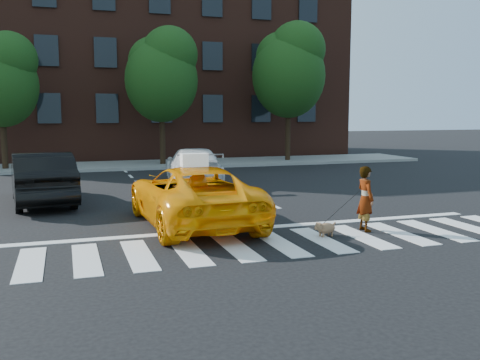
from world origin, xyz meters
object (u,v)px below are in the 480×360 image
(taxi, at_px, (193,195))
(white_suv, at_px, (194,166))
(black_sedan, at_px, (42,178))
(tree_mid, at_px, (162,71))
(tree_right, at_px, (289,67))
(dog, at_px, (325,228))
(tree_left, at_px, (1,76))
(woman, at_px, (365,199))

(taxi, xyz_separation_m, white_suv, (1.81, 7.54, -0.04))
(black_sedan, bearing_deg, tree_mid, -125.10)
(taxi, relative_size, black_sedan, 1.11)
(tree_right, xyz_separation_m, dog, (-6.33, -16.73, -5.06))
(tree_mid, xyz_separation_m, black_sedan, (-5.53, -10.00, -4.06))
(tree_left, distance_m, woman, 19.30)
(taxi, xyz_separation_m, dog, (2.52, -2.24, -0.54))
(tree_left, xyz_separation_m, woman, (9.36, -16.47, -3.67))
(dog, bearing_deg, woman, -0.91)
(black_sedan, relative_size, white_suv, 1.00)
(tree_mid, bearing_deg, tree_right, -0.00)
(tree_left, relative_size, black_sedan, 1.35)
(woman, bearing_deg, taxi, 63.85)
(woman, bearing_deg, white_suv, 13.23)
(tree_right, bearing_deg, tree_left, 180.00)
(black_sedan, xyz_separation_m, white_suv, (5.49, 3.04, -0.09))
(tree_right, bearing_deg, taxi, -121.41)
(tree_right, distance_m, woman, 17.83)
(tree_left, xyz_separation_m, white_suv, (7.45, -6.95, -3.74))
(taxi, distance_m, black_sedan, 5.82)
(tree_left, height_order, taxi, tree_left)
(tree_left, bearing_deg, black_sedan, -78.87)
(white_suv, xyz_separation_m, woman, (1.90, -9.52, 0.07))
(taxi, bearing_deg, dog, 136.29)
(white_suv, bearing_deg, tree_mid, -82.80)
(white_suv, height_order, dog, white_suv)
(tree_right, bearing_deg, black_sedan, -141.43)
(woman, xyz_separation_m, dog, (-1.19, -0.26, -0.57))
(white_suv, relative_size, woman, 3.14)
(tree_left, relative_size, white_suv, 1.34)
(white_suv, bearing_deg, tree_left, -35.43)
(white_suv, relative_size, dog, 7.95)
(tree_mid, distance_m, black_sedan, 12.12)
(tree_left, bearing_deg, tree_mid, -0.00)
(tree_left, bearing_deg, taxi, -68.71)
(tree_mid, bearing_deg, tree_left, 180.00)
(tree_right, height_order, dog, tree_right)
(dog, bearing_deg, tree_left, 102.80)
(woman, relative_size, dog, 2.53)
(tree_mid, distance_m, tree_right, 7.01)
(tree_left, bearing_deg, white_suv, -43.00)
(tree_right, relative_size, woman, 4.99)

